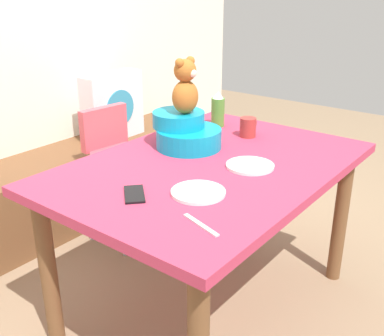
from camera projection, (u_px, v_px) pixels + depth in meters
The scene contains 13 objects.
ground_plane at pixel (208, 304), 2.24m from camera, with size 8.00×8.00×0.00m, color #8C7256.
window_bench at pixel (48, 195), 2.85m from camera, with size 2.60×0.44×0.46m, color brown.
pillow_floral_right at pixel (113, 106), 3.08m from camera, with size 0.44×0.15×0.44m.
dining_table at pixel (210, 183), 2.00m from camera, with size 1.37×0.95×0.74m.
highchair at pixel (119, 157), 2.64m from camera, with size 0.35×0.47×0.79m.
infant_seat_teal at pixel (185, 132), 2.12m from camera, with size 0.30×0.33×0.16m.
teddy_bear at pixel (185, 87), 2.04m from camera, with size 0.13×0.12×0.25m.
ketchup_bottle at pixel (218, 110), 2.42m from camera, with size 0.07×0.07×0.18m.
coffee_mug at pixel (248, 127), 2.27m from camera, with size 0.12×0.08×0.09m.
dinner_plate_near at pixel (250, 166), 1.91m from camera, with size 0.20×0.20×0.01m, color white.
dinner_plate_far at pixel (198, 192), 1.67m from camera, with size 0.20×0.20×0.01m, color white.
cell_phone at pixel (134, 194), 1.66m from camera, with size 0.07×0.14×0.01m, color black.
table_fork at pixel (201, 225), 1.45m from camera, with size 0.02×0.17×0.01m, color silver.
Camera 1 is at (-1.49, -1.06, 1.45)m, focal length 43.18 mm.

